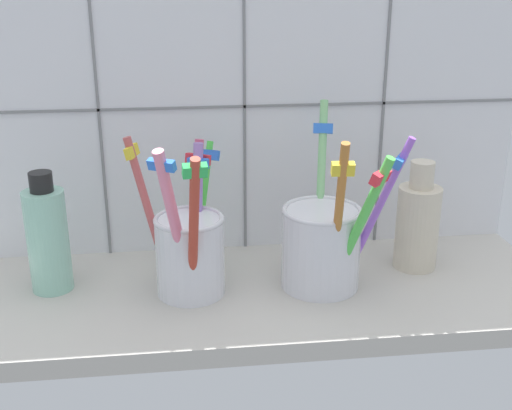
{
  "coord_description": "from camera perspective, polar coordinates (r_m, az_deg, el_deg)",
  "views": [
    {
      "loc": [
        -7.3,
        -60.55,
        34.04
      ],
      "look_at": [
        0.0,
        0.2,
        11.26
      ],
      "focal_mm": 45.68,
      "sensor_mm": 36.0,
      "label": 1
    }
  ],
  "objects": [
    {
      "name": "counter_slab",
      "position": [
        0.69,
        0.02,
        -8.03
      ],
      "size": [
        64.0,
        22.0,
        2.0
      ],
      "primitive_type": "cube",
      "color": "#BCB7AD",
      "rests_on": "ground"
    },
    {
      "name": "soap_bottle",
      "position": [
        0.7,
        -17.78,
        -2.78
      ],
      "size": [
        4.21,
        4.21,
        12.77
      ],
      "color": "#94D1B9",
      "rests_on": "counter_slab"
    },
    {
      "name": "toothbrush_cup_left",
      "position": [
        0.66,
        -5.87,
        -3.61
      ],
      "size": [
        9.83,
        15.78,
        16.92
      ],
      "color": "white",
      "rests_on": "counter_slab"
    },
    {
      "name": "toothbrush_cup_right",
      "position": [
        0.68,
        5.87,
        -3.23
      ],
      "size": [
        12.35,
        14.26,
        18.45
      ],
      "color": "silver",
      "rests_on": "counter_slab"
    },
    {
      "name": "ceramic_vase",
      "position": [
        0.74,
        13.97,
        -1.56
      ],
      "size": [
        4.7,
        4.7,
        12.25
      ],
      "color": "beige",
      "rests_on": "counter_slab"
    },
    {
      "name": "tile_wall_back",
      "position": [
        0.74,
        -1.11,
        11.42
      ],
      "size": [
        64.0,
        2.2,
        45.0
      ],
      "color": "white",
      "rests_on": "ground"
    }
  ]
}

